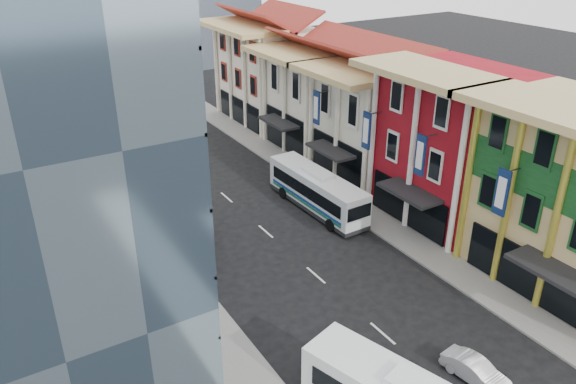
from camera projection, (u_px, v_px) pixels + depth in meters
sidewalk_right at (353, 205)px, 47.52m from camera, size 3.00×90.00×0.15m
sidewalk_left at (161, 262)px, 39.57m from camera, size 3.00×90.00×0.15m
shophouse_red at (453, 145)px, 43.66m from camera, size 8.00×10.00×12.00m
shophouse_cream_near at (374, 124)px, 51.41m from camera, size 8.00×9.00×10.00m
shophouse_cream_mid at (319, 100)px, 58.33m from camera, size 8.00×9.00×10.00m
shophouse_cream_far at (269, 74)px, 66.20m from camera, size 8.00×12.00×11.00m
bus_left_far at (185, 217)px, 42.32m from camera, size 4.92×10.19×3.19m
bus_right at (317, 190)px, 46.24m from camera, size 2.87×11.02×3.51m
sedan_right at (476, 371)px, 29.23m from camera, size 1.82×3.82×1.21m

